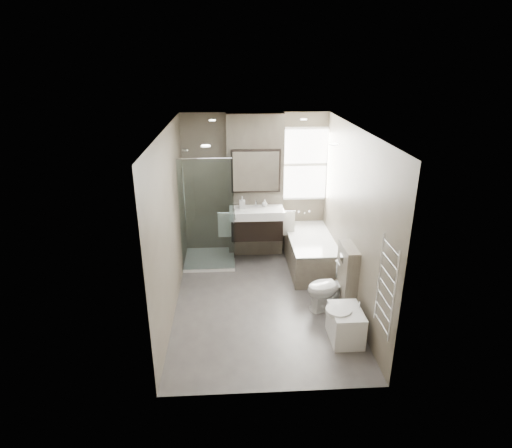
{
  "coord_description": "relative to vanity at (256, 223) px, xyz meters",
  "views": [
    {
      "loc": [
        -0.43,
        -5.63,
        3.49
      ],
      "look_at": [
        -0.09,
        0.15,
        1.21
      ],
      "focal_mm": 30.0,
      "sensor_mm": 36.0,
      "label": 1
    }
  ],
  "objects": [
    {
      "name": "vanity",
      "position": [
        0.0,
        0.0,
        0.0
      ],
      "size": [
        0.95,
        0.47,
        0.66
      ],
      "color": "black",
      "rests_on": "vanity_pier"
    },
    {
      "name": "window",
      "position": [
        0.9,
        0.45,
        0.93
      ],
      "size": [
        0.98,
        0.06,
        1.33
      ],
      "color": "white",
      "rests_on": "room"
    },
    {
      "name": "toilet",
      "position": [
        0.97,
        -1.66,
        -0.39
      ],
      "size": [
        0.76,
        0.57,
        0.69
      ],
      "primitive_type": "imported",
      "rotation": [
        0.0,
        0.0,
        -1.28
      ],
      "color": "white",
      "rests_on": "ground"
    },
    {
      "name": "soap_bottle_b",
      "position": [
        0.15,
        0.11,
        0.32
      ],
      "size": [
        0.1,
        0.1,
        0.13
      ],
      "primitive_type": "imported",
      "color": "white",
      "rests_on": "vanity"
    },
    {
      "name": "towel_right",
      "position": [
        0.56,
        -0.02,
        -0.02
      ],
      "size": [
        0.24,
        0.06,
        0.44
      ],
      "primitive_type": "cube",
      "color": "silver",
      "rests_on": "vanity_pier"
    },
    {
      "name": "bathtub",
      "position": [
        0.92,
        -0.33,
        -0.43
      ],
      "size": [
        0.75,
        1.6,
        0.57
      ],
      "color": "#615A4C",
      "rests_on": "ground"
    },
    {
      "name": "soap_bottle_a",
      "position": [
        -0.25,
        0.03,
        0.37
      ],
      "size": [
        0.1,
        0.1,
        0.22
      ],
      "primitive_type": "imported",
      "color": "white",
      "rests_on": "vanity"
    },
    {
      "name": "mirror_cabinet",
      "position": [
        0.0,
        0.19,
        0.89
      ],
      "size": [
        0.86,
        0.08,
        0.76
      ],
      "color": "black",
      "rests_on": "vanity_pier"
    },
    {
      "name": "towel_left",
      "position": [
        -0.56,
        -0.02,
        -0.02
      ],
      "size": [
        0.24,
        0.06,
        0.44
      ],
      "primitive_type": "cube",
      "color": "silver",
      "rests_on": "vanity_pier"
    },
    {
      "name": "vanity_pier",
      "position": [
        0.0,
        0.35,
        0.56
      ],
      "size": [
        1.0,
        0.25,
        2.6
      ],
      "primitive_type": "cube",
      "color": "#615A4C",
      "rests_on": "ground"
    },
    {
      "name": "room",
      "position": [
        0.0,
        -1.43,
        0.56
      ],
      "size": [
        2.7,
        3.9,
        2.7
      ],
      "color": "#504C4A",
      "rests_on": "ground"
    },
    {
      "name": "shower_enclosure",
      "position": [
        -0.75,
        -0.08,
        -0.25
      ],
      "size": [
        0.9,
        0.9,
        2.0
      ],
      "color": "white",
      "rests_on": "ground"
    },
    {
      "name": "cistern_box",
      "position": [
        1.21,
        -1.68,
        -0.24
      ],
      "size": [
        0.19,
        0.55,
        1.0
      ],
      "color": "#615A4C",
      "rests_on": "ground"
    },
    {
      "name": "towel_radiator",
      "position": [
        1.25,
        -3.03,
        0.38
      ],
      "size": [
        0.03,
        0.49,
        1.1
      ],
      "color": "silver",
      "rests_on": "room"
    },
    {
      "name": "bidet",
      "position": [
        1.01,
        -2.42,
        -0.51
      ],
      "size": [
        0.47,
        0.55,
        0.57
      ],
      "color": "white",
      "rests_on": "ground"
    }
  ]
}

